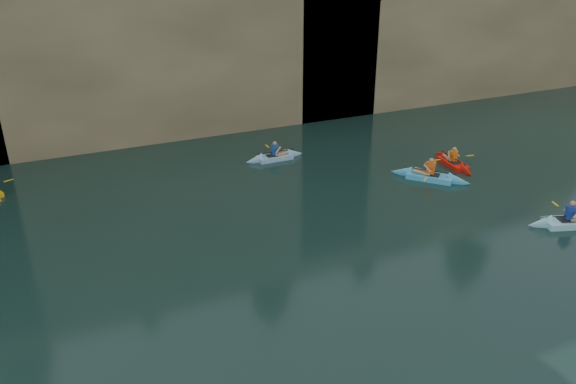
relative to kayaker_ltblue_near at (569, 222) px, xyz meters
name	(u,v)px	position (x,y,z in m)	size (l,w,h in m)	color
cliff	(113,11)	(-12.68, 24.64, 5.84)	(70.00, 16.00, 12.00)	tan
cliff_slab_center	(174,31)	(-10.68, 17.24, 5.54)	(24.00, 2.40, 11.40)	#99835C
cliff_slab_east	(470,24)	(9.32, 17.24, 4.76)	(26.00, 2.40, 9.84)	#99835C
sea_cave_center	(68,123)	(-16.68, 16.59, 1.44)	(3.50, 1.00, 3.20)	black
sea_cave_east	(314,83)	(-2.68, 16.59, 2.09)	(5.00, 1.00, 4.50)	black
kayaker_ltblue_near	(569,222)	(0.00, 0.00, 0.00)	(3.37, 2.44, 1.30)	#92DFF4
kayaker_red_far	(453,163)	(0.09, 6.91, -0.02)	(2.31, 3.24, 1.17)	red
kayaker_ltblue_mid	(275,157)	(-7.53, 11.26, -0.01)	(3.12, 2.34, 1.18)	#8DBCED
kayaker_blue_east	(430,176)	(-2.04, 5.94, 0.00)	(3.00, 3.28, 1.30)	#45B4EB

